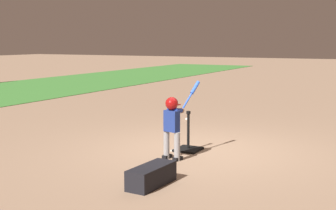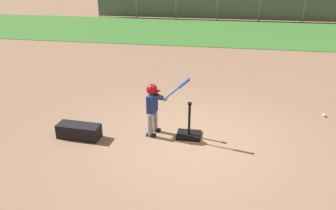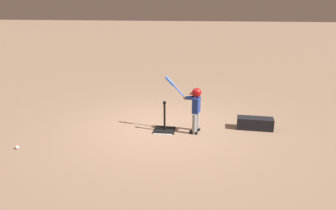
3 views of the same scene
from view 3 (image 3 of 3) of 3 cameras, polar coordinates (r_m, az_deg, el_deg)
The scene contains 6 objects.
ground_plane at distance 7.94m, azimuth -1.07°, elevation -3.94°, with size 90.00×90.00×0.00m, color #93755B.
home_plate at distance 7.70m, azimuth -0.66°, elevation -4.56°, with size 0.44×0.44×0.02m, color white.
batting_tee at distance 7.70m, azimuth -0.60°, elevation -3.93°, with size 0.48×0.43×0.73m.
batter_child at distance 7.48m, azimuth 4.68°, elevation 0.13°, with size 0.86×0.37×1.29m.
baseball at distance 7.50m, azimuth -24.79°, elevation -6.70°, with size 0.07×0.07×0.07m, color white.
equipment_bag at distance 8.08m, azimuth 14.91°, elevation -3.10°, with size 0.84×0.32×0.28m, color black.
Camera 3 is at (-1.10, 7.30, 2.91)m, focal length 35.00 mm.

